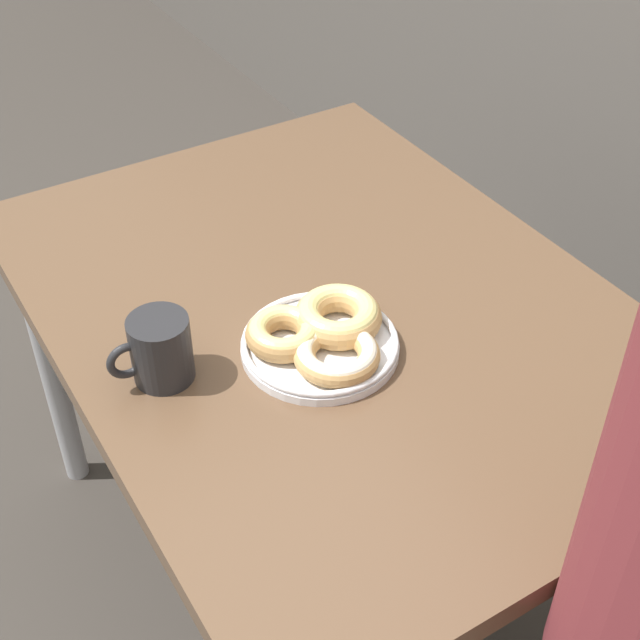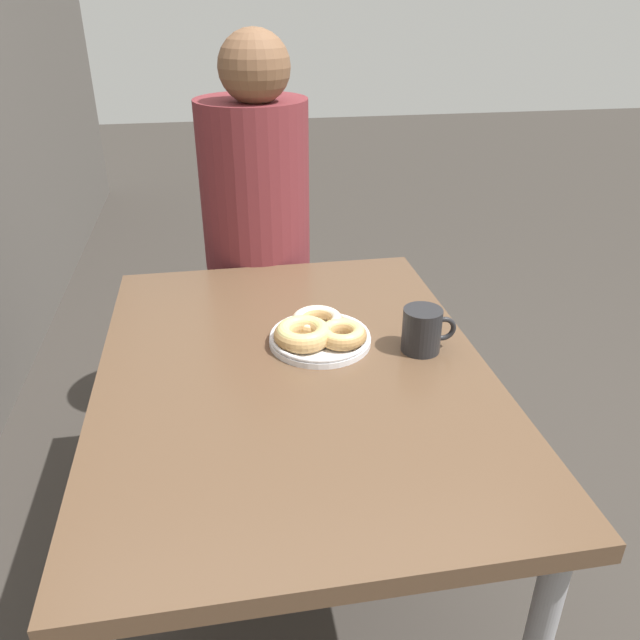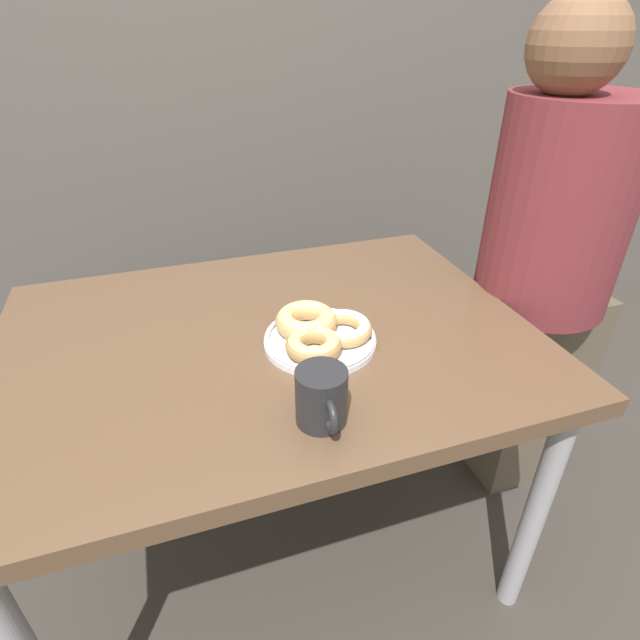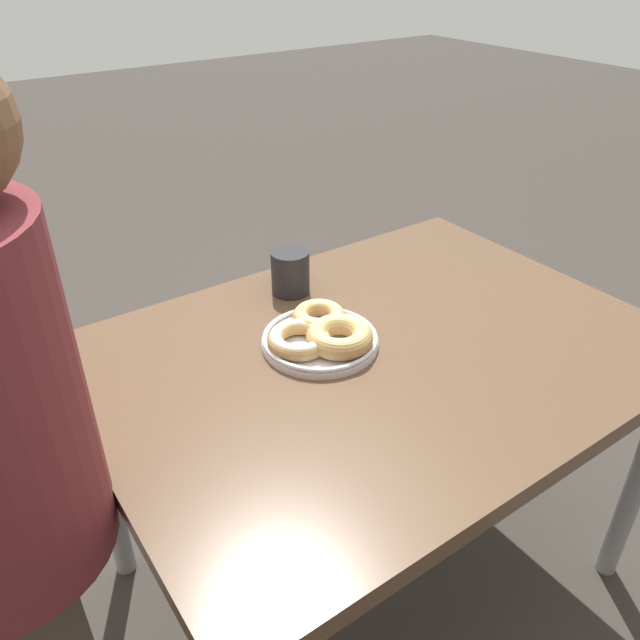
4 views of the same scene
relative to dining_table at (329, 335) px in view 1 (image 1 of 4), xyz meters
name	(u,v)px [view 1 (image 1 of 4)]	position (x,y,z in m)	size (l,w,h in m)	color
ground_plane	(277,589)	(0.00, -0.12, -0.63)	(14.00, 14.00, 0.00)	#38332D
dining_table	(329,335)	(0.00, 0.00, 0.00)	(1.15, 0.84, 0.71)	brown
donut_plate	(322,335)	(0.09, -0.07, 0.10)	(0.25, 0.25, 0.06)	white
coffee_mug	(159,349)	(0.02, -0.30, 0.12)	(0.09, 0.12, 0.10)	#232326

